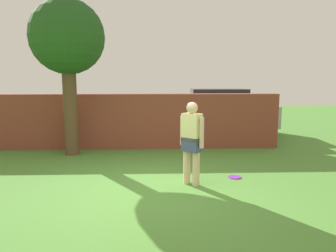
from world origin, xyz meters
TOP-DOWN VIEW (x-y plane):
  - ground_plane at (0.00, 0.00)m, footprint 40.00×40.00m
  - brick_wall at (-1.50, 3.83)m, footprint 10.59×0.50m
  - tree at (-2.18, 3.00)m, footprint 1.97×1.97m
  - person at (0.83, 0.35)m, footprint 0.43×0.40m
  - car at (2.47, 6.10)m, footprint 4.25×2.02m
  - frisbee_purple at (1.79, 0.75)m, footprint 0.27×0.27m

SIDE VIEW (x-z plane):
  - ground_plane at x=0.00m, z-range 0.00..0.00m
  - frisbee_purple at x=1.79m, z-range 0.00..0.02m
  - brick_wall at x=-1.50m, z-range 0.00..1.63m
  - car at x=2.47m, z-range 0.00..1.72m
  - person at x=0.83m, z-range 0.09..1.71m
  - tree at x=-2.18m, z-range 1.01..5.15m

